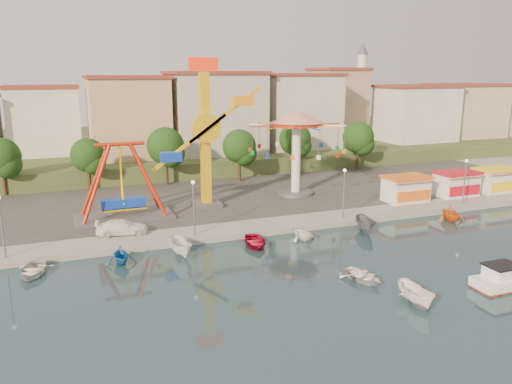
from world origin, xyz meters
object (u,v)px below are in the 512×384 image
skiff (416,295)px  van (122,227)px  cabin_motorboat (507,280)px  kamikaze_tower (210,139)px  wave_swinger (296,134)px  pirate_ship_ride (122,183)px  rowboat_a (363,276)px

skiff → van: 27.15m
van → cabin_motorboat: bearing=-123.0°
kamikaze_tower → van: 14.44m
wave_swinger → cabin_motorboat: wave_swinger is taller
cabin_motorboat → van: size_ratio=1.18×
wave_swinger → skiff: size_ratio=3.20×
wave_swinger → van: (-22.17, -8.49, -6.90)m
wave_swinger → pirate_ship_ride: bearing=-172.4°
pirate_ship_ride → rowboat_a: 26.99m
van → pirate_ship_ride: bearing=-1.2°
kamikaze_tower → cabin_motorboat: bearing=-62.4°
cabin_motorboat → skiff: cabin_motorboat is taller
cabin_motorboat → skiff: (-8.17, 0.12, 0.17)m
kamikaze_tower → cabin_motorboat: kamikaze_tower is taller
kamikaze_tower → cabin_motorboat: (14.59, -27.94, -7.86)m
pirate_ship_ride → wave_swinger: 21.87m
pirate_ship_ride → van: (-0.82, -5.65, -3.10)m
pirate_ship_ride → kamikaze_tower: kamikaze_tower is taller
pirate_ship_ride → kamikaze_tower: 10.66m
rowboat_a → van: size_ratio=0.76×
kamikaze_tower → rowboat_a: size_ratio=4.56×
cabin_motorboat → rowboat_a: bearing=153.0°
cabin_motorboat → rowboat_a: (-9.30, 4.88, -0.15)m
skiff → van: (-17.06, 21.11, 0.59)m
rowboat_a → skiff: bearing=-89.9°
wave_swinger → van: wave_swinger is taller
skiff → van: van is taller
kamikaze_tower → rowboat_a: (5.30, -23.06, -8.01)m
skiff → wave_swinger: bearing=83.7°
wave_swinger → cabin_motorboat: 30.85m
wave_swinger → skiff: wave_swinger is taller
wave_swinger → rowboat_a: wave_swinger is taller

